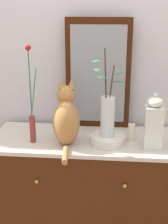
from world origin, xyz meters
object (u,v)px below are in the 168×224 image
Objects in this scene: jar_lidded_porcelain at (154,123)px; vase_slim_green at (32,113)px; sideboard at (84,194)px; cat_sitting at (66,118)px; vase_glass_clear at (108,114)px; mirror_leaning at (98,75)px; bowl_porcelain at (107,139)px; candle_pillar at (131,132)px.

vase_slim_green is at bearing 179.40° from jar_lidded_porcelain.
cat_sitting reaches higher than sideboard.
vase_glass_clear is 0.28m from jar_lidded_porcelain.
cat_sitting is at bearing -120.49° from mirror_leaning.
vase_slim_green is 0.49m from bowl_porcelain.
cat_sitting is 0.74× the size of vase_glass_clear.
vase_slim_green is 0.63m from candle_pillar.
bowl_porcelain is at bearing -75.27° from mirror_leaning.
cat_sitting is at bearing 0.59° from vase_slim_green.
vase_slim_green is 0.46m from vase_glass_clear.
cat_sitting is at bearing -169.66° from candle_pillar.
candle_pillar is (0.61, 0.08, -0.14)m from vase_slim_green.
vase_slim_green is (-0.21, -0.00, 0.03)m from cat_sitting.
cat_sitting is 0.25m from vase_glass_clear.
vase_glass_clear reaches higher than candle_pillar.
mirror_leaning reaches higher than vase_glass_clear.
mirror_leaning is at bearing 71.19° from sideboard.
jar_lidded_porcelain is (0.35, -0.31, -0.22)m from mirror_leaning.
vase_glass_clear is at bearing -159.92° from bowl_porcelain.
cat_sitting reaches higher than jar_lidded_porcelain.
sideboard is 0.60m from cat_sitting.
candle_pillar is at bearing 10.34° from cat_sitting.
vase_slim_green is 4.90× the size of candle_pillar.
sideboard is at bearing 167.93° from jar_lidded_porcelain.
mirror_leaning reaches higher than sideboard.
vase_glass_clear is 1.56× the size of jar_lidded_porcelain.
candle_pillar is at bearing -1.33° from sideboard.
vase_glass_clear reaches higher than cat_sitting.
vase_slim_green is at bearing -177.86° from vase_glass_clear.
bowl_porcelain is at bearing -23.60° from sideboard.
sideboard is at bearing 14.79° from vase_slim_green.
sideboard is 3.49× the size of jar_lidded_porcelain.
mirror_leaning is 1.22× the size of vase_slim_green.
cat_sitting reaches higher than bowl_porcelain.
jar_lidded_porcelain is 2.76× the size of candle_pillar.
candle_pillar reaches higher than bowl_porcelain.
cat_sitting is 1.86× the size of bowl_porcelain.
sideboard is 9.63× the size of candle_pillar.
candle_pillar is at bearing 21.01° from bowl_porcelain.
cat_sitting is at bearing 178.92° from jar_lidded_porcelain.
mirror_leaning reaches higher than candle_pillar.
sideboard is 3.02× the size of cat_sitting.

